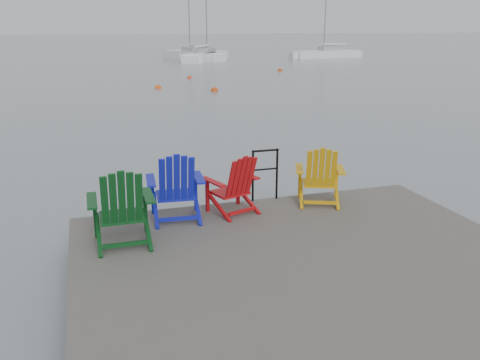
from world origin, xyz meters
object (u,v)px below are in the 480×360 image
object	(u,v)px
chair_red	(234,184)
buoy_b	(158,88)
handrail	(265,170)
buoy_d	(280,71)
buoy_c	(189,78)
buoy_a	(214,91)
chair_blue	(176,186)
chair_yellow	(320,175)
sailboat_near	(193,56)
sailboat_far	(327,55)
chair_green	(122,206)
sailboat_mid	(206,57)

from	to	relation	value
chair_red	buoy_b	world-z (taller)	chair_red
handrail	buoy_d	size ratio (longest dim) A/B	2.30
buoy_c	buoy_a	bearing A→B (deg)	-90.95
chair_blue	chair_yellow	xyz separation A→B (m)	(2.45, 0.02, -0.04)
chair_blue	buoy_d	world-z (taller)	chair_blue
buoy_d	handrail	bearing A→B (deg)	-112.02
sailboat_near	buoy_d	xyz separation A→B (m)	(3.56, -15.74, -0.36)
chair_yellow	sailboat_far	bearing A→B (deg)	84.94
sailboat_far	buoy_b	distance (m)	30.64
sailboat_far	buoy_a	world-z (taller)	sailboat_far
sailboat_far	buoy_c	xyz separation A→B (m)	(-18.57, -16.94, -0.36)
chair_yellow	chair_red	bearing A→B (deg)	-158.51
chair_green	buoy_d	distance (m)	34.08
buoy_a	buoy_b	distance (m)	3.49
sailboat_mid	chair_red	bearing A→B (deg)	-70.68
handrail	buoy_b	xyz separation A→B (m)	(1.24, 21.08, -1.04)
buoy_a	sailboat_far	bearing A→B (deg)	52.24
buoy_a	buoy_c	bearing A→B (deg)	89.05
handrail	buoy_a	size ratio (longest dim) A/B	2.20
buoy_a	buoy_b	size ratio (longest dim) A/B	1.07
handrail	chair_blue	xyz separation A→B (m)	(-1.64, -0.49, 0.01)
chair_green	sailboat_far	xyz separation A→B (m)	(25.15, 44.22, -0.71)
chair_blue	chair_green	bearing A→B (deg)	-135.60
chair_blue	buoy_c	world-z (taller)	chair_blue
buoy_c	chair_yellow	bearing A→B (deg)	-97.00
chair_red	buoy_d	xyz separation A→B (m)	(12.67, 30.09, -0.99)
sailboat_mid	buoy_a	xyz separation A→B (m)	(-5.29, -24.03, -0.36)
handrail	buoy_b	world-z (taller)	handrail
sailboat_far	buoy_b	xyz separation A→B (m)	(-21.40, -21.93, -0.36)
chair_yellow	buoy_b	world-z (taller)	chair_yellow
chair_yellow	sailboat_far	xyz separation A→B (m)	(21.83, 43.48, -0.66)
chair_green	sailboat_far	world-z (taller)	sailboat_far
chair_blue	buoy_a	size ratio (longest dim) A/B	2.69
chair_blue	buoy_c	bearing A→B (deg)	82.84
chair_green	buoy_c	bearing A→B (deg)	76.72
chair_yellow	buoy_b	xyz separation A→B (m)	(0.43, 21.55, -1.01)
chair_blue	buoy_b	size ratio (longest dim) A/B	2.87
sailboat_far	chair_blue	bearing A→B (deg)	147.83
sailboat_mid	sailboat_far	distance (m)	13.40
sailboat_near	buoy_b	world-z (taller)	sailboat_near
sailboat_far	sailboat_mid	bearing A→B (deg)	87.38
chair_yellow	buoy_d	size ratio (longest dim) A/B	2.60
buoy_a	buoy_d	world-z (taller)	buoy_a
chair_blue	handrail	bearing A→B (deg)	21.78
chair_red	sailboat_mid	bearing A→B (deg)	58.09
chair_blue	buoy_b	world-z (taller)	chair_blue
chair_green	chair_red	world-z (taller)	chair_green
chair_red	buoy_b	xyz separation A→B (m)	(1.93, 21.55, -0.99)
sailboat_near	buoy_c	bearing A→B (deg)	-122.18
chair_red	sailboat_far	world-z (taller)	sailboat_far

